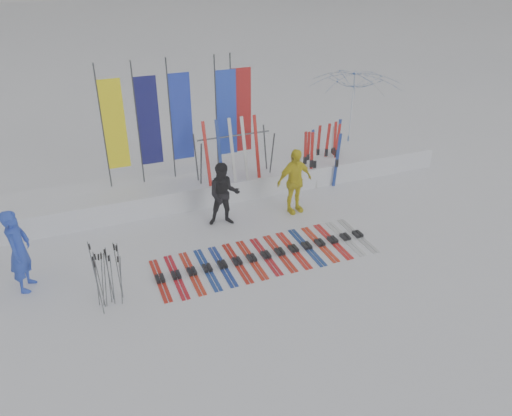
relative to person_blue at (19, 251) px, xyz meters
name	(u,v)px	position (x,y,z in m)	size (l,w,h in m)	color
ground	(276,286)	(4.75, -1.87, -0.90)	(120.00, 120.00, 0.00)	white
snow_bank	(209,184)	(4.75, 2.73, -0.60)	(14.00, 1.60, 0.60)	white
person_blue	(19,251)	(0.00, 0.00, 0.00)	(0.65, 0.43, 1.80)	blue
person_black	(224,195)	(4.61, 0.98, -0.08)	(0.79, 0.62, 1.64)	black
person_yellow	(294,181)	(6.50, 0.93, -0.03)	(1.02, 0.42, 1.74)	yellow
tent_canopy	(353,110)	(10.24, 4.26, 0.46)	(2.96, 3.02, 2.72)	white
ski_row	(266,255)	(4.99, -0.79, -0.86)	(5.00, 1.68, 0.07)	#B41A0E
pole_cluster	(107,278)	(1.51, -1.15, -0.29)	(0.53, 0.70, 1.26)	#595B60
feather_flags	(183,118)	(4.17, 2.90, 1.35)	(3.94, 0.17, 3.20)	#383A3F
ski_rack	(234,150)	(5.37, 2.33, 0.49)	(2.04, 0.80, 1.23)	#383A3F
upright_skis	(323,153)	(8.19, 2.49, -0.10)	(1.43, 1.04, 1.69)	silver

